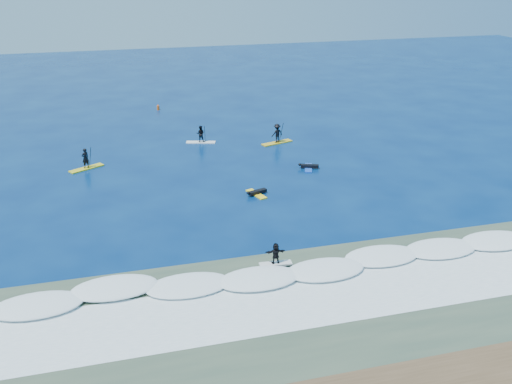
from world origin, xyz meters
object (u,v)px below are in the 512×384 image
object	(u,v)px
wave_surfer	(276,255)
prone_paddler_near	(257,193)
sup_paddler_center	(201,135)
sup_paddler_right	(277,135)
marker_buoy	(158,107)
prone_paddler_far	(309,167)
sup_paddler_left	(86,162)

from	to	relation	value
wave_surfer	prone_paddler_near	bearing A→B (deg)	84.39
sup_paddler_center	wave_surfer	world-z (taller)	sup_paddler_center
sup_paddler_right	marker_buoy	distance (m)	19.06
sup_paddler_center	prone_paddler_far	xyz separation A→B (m)	(7.81, -9.75, -0.59)
prone_paddler_far	wave_surfer	distance (m)	17.34
sup_paddler_center	wave_surfer	size ratio (longest dim) A/B	1.49
sup_paddler_left	sup_paddler_right	xyz separation A→B (m)	(18.19, 2.68, 0.22)
sup_paddler_right	marker_buoy	size ratio (longest dim) A/B	4.41
marker_buoy	prone_paddler_near	bearing A→B (deg)	-80.89
sup_paddler_left	sup_paddler_center	world-z (taller)	sup_paddler_left
sup_paddler_left	wave_surfer	size ratio (longest dim) A/B	1.54
sup_paddler_center	prone_paddler_near	world-z (taller)	sup_paddler_center
prone_paddler_near	marker_buoy	xyz separation A→B (m)	(-4.55, 28.42, 0.17)
marker_buoy	sup_paddler_center	bearing A→B (deg)	-79.23
sup_paddler_right	prone_paddler_near	size ratio (longest dim) A/B	1.48
prone_paddler_near	sup_paddler_left	bearing A→B (deg)	35.07
sup_paddler_left	marker_buoy	distance (m)	20.65
prone_paddler_far	marker_buoy	size ratio (longest dim) A/B	3.05
sup_paddler_right	sup_paddler_center	bearing A→B (deg)	146.01
prone_paddler_far	marker_buoy	xyz separation A→B (m)	(-10.50, 23.89, 0.17)
sup_paddler_right	wave_surfer	size ratio (longest dim) A/B	1.69
sup_paddler_center	wave_surfer	distance (m)	25.26
sup_paddler_center	prone_paddler_near	bearing A→B (deg)	-66.45
prone_paddler_near	prone_paddler_far	world-z (taller)	prone_paddler_far
sup_paddler_center	marker_buoy	size ratio (longest dim) A/B	3.90
sup_paddler_left	prone_paddler_far	bearing A→B (deg)	-44.46
prone_paddler_near	prone_paddler_far	bearing A→B (deg)	-71.09
sup_paddler_left	sup_paddler_right	distance (m)	18.38
sup_paddler_left	prone_paddler_near	bearing A→B (deg)	-66.18
sup_paddler_right	prone_paddler_near	bearing A→B (deg)	-131.74
prone_paddler_far	wave_surfer	xyz separation A→B (m)	(-7.74, -15.51, 0.64)
marker_buoy	sup_paddler_right	bearing A→B (deg)	-58.51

